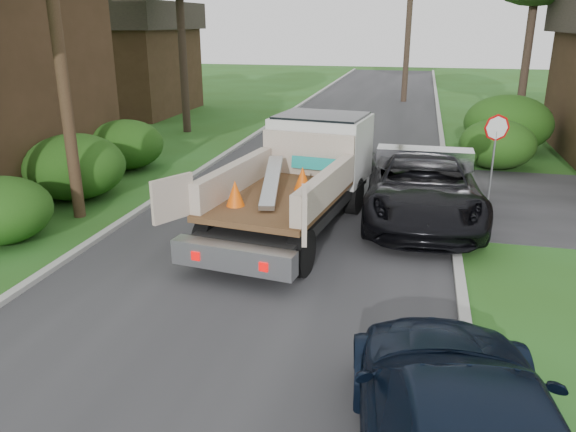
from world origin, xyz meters
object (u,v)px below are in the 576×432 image
(utility_pole, at_px, (54,9))
(flatbed_truck, at_px, (306,168))
(house_left_far, at_px, (119,57))
(stop_sign, at_px, (495,139))
(black_pickup, at_px, (422,186))

(utility_pole, height_order, flatbed_truck, utility_pole)
(house_left_far, distance_m, flatbed_truck, 21.15)
(stop_sign, distance_m, utility_pole, 11.91)
(black_pickup, bearing_deg, flatbed_truck, -166.83)
(stop_sign, distance_m, black_pickup, 2.95)
(house_left_far, relative_size, black_pickup, 1.22)
(flatbed_truck, relative_size, black_pickup, 1.13)
(stop_sign, xyz_separation_m, flatbed_truck, (-4.83, -2.88, -0.39))
(utility_pole, height_order, house_left_far, utility_pole)
(stop_sign, bearing_deg, utility_pole, -159.38)
(house_left_far, relative_size, flatbed_truck, 1.07)
(stop_sign, xyz_separation_m, black_pickup, (-1.91, -2.05, -0.91))
(utility_pole, distance_m, flatbed_truck, 7.06)
(house_left_far, bearing_deg, stop_sign, -34.81)
(stop_sign, bearing_deg, black_pickup, -132.96)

